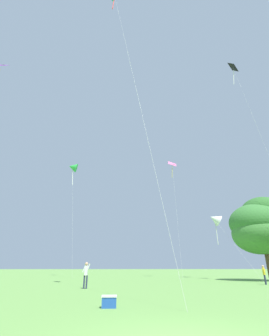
{
  "coord_description": "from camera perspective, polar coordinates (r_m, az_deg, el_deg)",
  "views": [
    {
      "loc": [
        -1.45,
        -5.75,
        1.47
      ],
      "look_at": [
        0.5,
        26.14,
        14.34
      ],
      "focal_mm": 26.35,
      "sensor_mm": 36.0,
      "label": 1
    }
  ],
  "objects": [
    {
      "name": "kite_white_distant",
      "position": [
        37.1,
        18.11,
        -11.17
      ],
      "size": [
        2.06,
        10.51,
        8.76
      ],
      "color": "white",
      "rests_on": "ground_plane"
    },
    {
      "name": "tree_left_oak",
      "position": [
        34.67,
        26.83,
        -11.71
      ],
      "size": [
        6.79,
        6.58,
        9.77
      ],
      "color": "brown",
      "rests_on": "ground_plane"
    },
    {
      "name": "person_near_tree",
      "position": [
        20.28,
        -11.15,
        -22.63
      ],
      "size": [
        0.58,
        0.25,
        1.82
      ],
      "color": "#2D3351",
      "rests_on": "ground_plane"
    },
    {
      "name": "kite_green_small",
      "position": [
        49.9,
        -14.06,
        0.16
      ],
      "size": [
        3.65,
        6.34,
        20.75
      ],
      "color": "green",
      "rests_on": "ground_plane"
    },
    {
      "name": "picnic_cooler",
      "position": [
        10.96,
        -5.88,
        -28.36
      ],
      "size": [
        0.6,
        0.4,
        0.44
      ],
      "color": "#2351B2",
      "rests_on": "ground_plane"
    },
    {
      "name": "kite_black_large",
      "position": [
        42.16,
        22.25,
        19.34
      ],
      "size": [
        2.36,
        5.74,
        30.43
      ],
      "color": "black",
      "rests_on": "ground_plane"
    },
    {
      "name": "person_in_blue_jacket",
      "position": [
        27.13,
        27.77,
        -20.66
      ],
      "size": [
        0.23,
        0.53,
        1.63
      ],
      "color": "#2D3351",
      "rests_on": "ground_plane"
    },
    {
      "name": "kite_pink_low",
      "position": [
        42.93,
        8.76,
        -0.13
      ],
      "size": [
        1.62,
        5.84,
        18.82
      ],
      "color": "pink",
      "rests_on": "ground_plane"
    }
  ]
}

